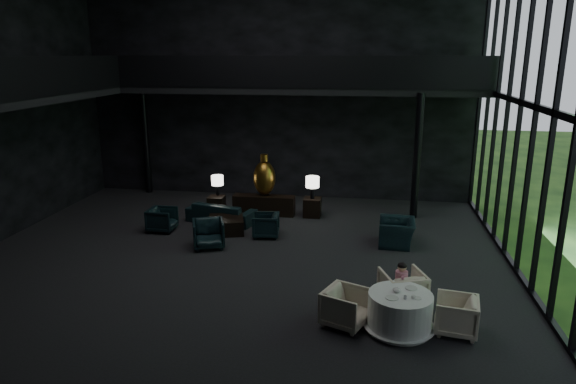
# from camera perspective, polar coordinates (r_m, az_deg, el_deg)

# --- Properties ---
(floor) EXTENTS (14.00, 12.00, 0.02)m
(floor) POSITION_cam_1_polar(r_m,az_deg,el_deg) (13.76, -5.32, -6.98)
(floor) COLOR black
(floor) RESTS_ON ground
(wall_back) EXTENTS (14.00, 0.04, 8.00)m
(wall_back) POSITION_cam_1_polar(r_m,az_deg,el_deg) (18.66, -1.14, 11.57)
(wall_back) COLOR black
(wall_back) RESTS_ON ground
(wall_front) EXTENTS (14.00, 0.04, 8.00)m
(wall_front) POSITION_cam_1_polar(r_m,az_deg,el_deg) (7.19, -17.63, 5.04)
(wall_front) COLOR black
(wall_front) RESTS_ON ground
(curtain_wall) EXTENTS (0.20, 12.00, 8.00)m
(curtain_wall) POSITION_cam_1_polar(r_m,az_deg,el_deg) (12.97, 25.90, 8.48)
(curtain_wall) COLOR black
(curtain_wall) RESTS_ON ground
(mezzanine_left) EXTENTS (2.00, 12.00, 0.25)m
(mezzanine_left) POSITION_cam_1_polar(r_m,az_deg,el_deg) (15.42, -28.20, 9.04)
(mezzanine_left) COLOR black
(mezzanine_left) RESTS_ON wall_left
(mezzanine_back) EXTENTS (12.00, 2.00, 0.25)m
(mezzanine_back) POSITION_cam_1_polar(r_m,az_deg,el_deg) (17.52, 1.58, 11.34)
(mezzanine_back) COLOR black
(mezzanine_back) RESTS_ON wall_back
(railing_left) EXTENTS (0.06, 12.00, 1.00)m
(railing_left) POSITION_cam_1_polar(r_m,az_deg,el_deg) (14.82, -25.33, 11.54)
(railing_left) COLOR black
(railing_left) RESTS_ON mezzanine_left
(railing_back) EXTENTS (12.00, 0.06, 1.00)m
(railing_back) POSITION_cam_1_polar(r_m,az_deg,el_deg) (16.50, 1.16, 13.19)
(railing_back) COLOR black
(railing_back) RESTS_ON mezzanine_back
(column_nw) EXTENTS (0.24, 0.24, 4.00)m
(column_nw) POSITION_cam_1_polar(r_m,az_deg,el_deg) (20.06, -15.54, 5.53)
(column_nw) COLOR black
(column_nw) RESTS_ON floor
(column_ne) EXTENTS (0.24, 0.24, 4.00)m
(column_ne) POSITION_cam_1_polar(r_m,az_deg,el_deg) (16.74, 14.14, 3.79)
(column_ne) COLOR black
(column_ne) RESTS_ON floor
(console) EXTENTS (2.03, 0.46, 0.65)m
(console) POSITION_cam_1_polar(r_m,az_deg,el_deg) (16.95, -2.69, -1.46)
(console) COLOR black
(console) RESTS_ON floor
(bronze_urn) EXTENTS (0.73, 0.73, 1.35)m
(bronze_urn) POSITION_cam_1_polar(r_m,az_deg,el_deg) (16.84, -2.64, 1.60)
(bronze_urn) COLOR olive
(bronze_urn) RESTS_ON console
(side_table_left) EXTENTS (0.51, 0.51, 0.57)m
(side_table_left) POSITION_cam_1_polar(r_m,az_deg,el_deg) (17.28, -7.94, -1.41)
(side_table_left) COLOR black
(side_table_left) RESTS_ON floor
(table_lamp_left) EXTENTS (0.40, 0.40, 0.67)m
(table_lamp_left) POSITION_cam_1_polar(r_m,az_deg,el_deg) (17.26, -7.85, 1.20)
(table_lamp_left) COLOR black
(table_lamp_left) RESTS_ON side_table_left
(side_table_right) EXTENTS (0.56, 0.56, 0.61)m
(side_table_right) POSITION_cam_1_polar(r_m,az_deg,el_deg) (16.77, 2.72, -1.70)
(side_table_right) COLOR black
(side_table_right) RESTS_ON floor
(table_lamp_right) EXTENTS (0.44, 0.44, 0.73)m
(table_lamp_right) POSITION_cam_1_polar(r_m,az_deg,el_deg) (16.51, 2.73, 1.01)
(table_lamp_right) COLOR black
(table_lamp_right) RESTS_ON side_table_right
(sofa) EXTENTS (2.33, 1.18, 0.88)m
(sofa) POSITION_cam_1_polar(r_m,az_deg,el_deg) (16.29, -7.43, -1.85)
(sofa) COLOR black
(sofa) RESTS_ON floor
(lounge_armchair_west) EXTENTS (0.72, 0.77, 0.78)m
(lounge_armchair_west) POSITION_cam_1_polar(r_m,az_deg,el_deg) (15.83, -13.81, -2.87)
(lounge_armchair_west) COLOR black
(lounge_armchair_west) RESTS_ON floor
(lounge_armchair_east) EXTENTS (0.74, 0.78, 0.73)m
(lounge_armchair_east) POSITION_cam_1_polar(r_m,az_deg,el_deg) (14.93, -2.50, -3.63)
(lounge_armchair_east) COLOR black
(lounge_armchair_east) RESTS_ON floor
(lounge_armchair_south) EXTENTS (1.13, 1.10, 0.92)m
(lounge_armchair_south) POSITION_cam_1_polar(r_m,az_deg,el_deg) (14.24, -8.84, -4.34)
(lounge_armchair_south) COLOR black
(lounge_armchair_south) RESTS_ON floor
(window_armchair) EXTENTS (0.78, 1.16, 0.99)m
(window_armchair) POSITION_cam_1_polar(r_m,az_deg,el_deg) (14.57, 12.02, -3.90)
(window_armchair) COLOR black
(window_armchair) RESTS_ON floor
(coffee_table) EXTENTS (1.24, 1.24, 0.45)m
(coffee_table) POSITION_cam_1_polar(r_m,az_deg,el_deg) (15.42, -6.87, -3.66)
(coffee_table) COLOR black
(coffee_table) RESTS_ON floor
(dining_table) EXTENTS (1.39, 1.39, 0.75)m
(dining_table) POSITION_cam_1_polar(r_m,az_deg,el_deg) (10.36, 12.29, -13.11)
(dining_table) COLOR white
(dining_table) RESTS_ON floor
(dining_chair_north) EXTENTS (1.17, 1.13, 0.96)m
(dining_chair_north) POSITION_cam_1_polar(r_m,az_deg,el_deg) (11.19, 12.62, -10.03)
(dining_chair_north) COLOR beige
(dining_chair_north) RESTS_ON floor
(dining_chair_east) EXTENTS (0.85, 0.89, 0.80)m
(dining_chair_east) POSITION_cam_1_polar(r_m,az_deg,el_deg) (10.51, 18.20, -12.69)
(dining_chair_east) COLOR beige
(dining_chair_east) RESTS_ON floor
(dining_chair_west) EXTENTS (1.06, 1.09, 0.87)m
(dining_chair_west) POSITION_cam_1_polar(r_m,az_deg,el_deg) (10.31, 6.46, -12.33)
(dining_chair_west) COLOR beige
(dining_chair_west) RESTS_ON floor
(child) EXTENTS (0.26, 0.26, 0.56)m
(child) POSITION_cam_1_polar(r_m,az_deg,el_deg) (11.02, 12.51, -9.03)
(child) COLOR #D195A5
(child) RESTS_ON dining_chair_north
(plate_a) EXTENTS (0.31, 0.31, 0.02)m
(plate_a) POSITION_cam_1_polar(r_m,az_deg,el_deg) (9.98, 11.47, -11.45)
(plate_a) COLOR white
(plate_a) RESTS_ON dining_table
(plate_b) EXTENTS (0.25, 0.25, 0.02)m
(plate_b) POSITION_cam_1_polar(r_m,az_deg,el_deg) (10.43, 13.53, -10.33)
(plate_b) COLOR white
(plate_b) RESTS_ON dining_table
(saucer) EXTENTS (0.18, 0.18, 0.01)m
(saucer) POSITION_cam_1_polar(r_m,az_deg,el_deg) (10.07, 14.19, -11.36)
(saucer) COLOR white
(saucer) RESTS_ON dining_table
(coffee_cup) EXTENTS (0.09, 0.09, 0.06)m
(coffee_cup) POSITION_cam_1_polar(r_m,az_deg,el_deg) (10.03, 13.77, -11.21)
(coffee_cup) COLOR white
(coffee_cup) RESTS_ON saucer
(cereal_bowl) EXTENTS (0.15, 0.15, 0.08)m
(cereal_bowl) POSITION_cam_1_polar(r_m,az_deg,el_deg) (10.22, 11.98, -10.60)
(cereal_bowl) COLOR white
(cereal_bowl) RESTS_ON dining_table
(cream_pot) EXTENTS (0.06, 0.06, 0.07)m
(cream_pot) POSITION_cam_1_polar(r_m,az_deg,el_deg) (9.99, 12.88, -11.35)
(cream_pot) COLOR #99999E
(cream_pot) RESTS_ON dining_table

